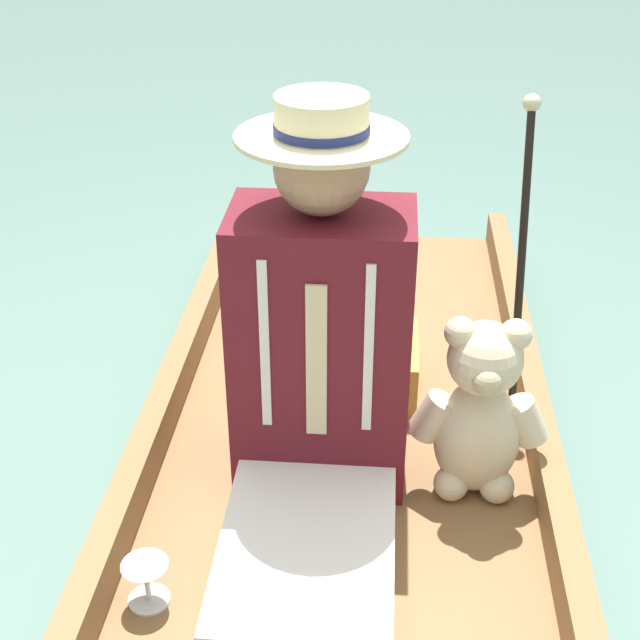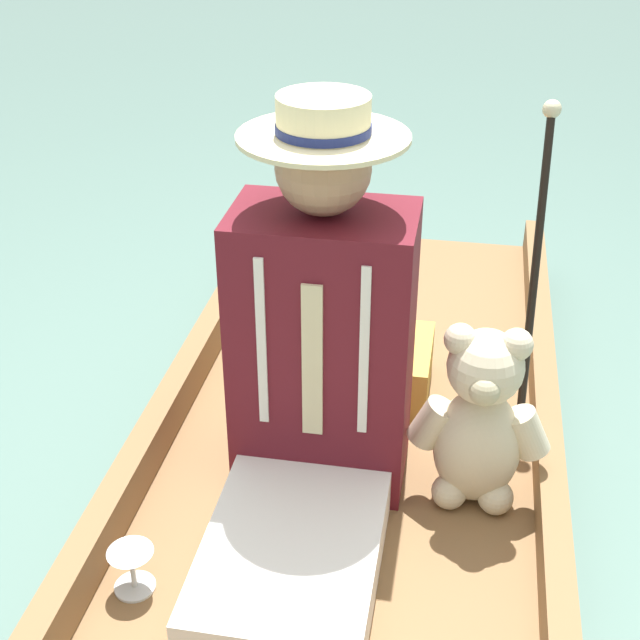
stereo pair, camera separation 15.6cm
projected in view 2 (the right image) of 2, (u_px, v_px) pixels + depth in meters
name	position (u px, v px, depth m)	size (l,w,h in m)	color
ground_plane	(341.00, 523.00, 2.17)	(16.00, 16.00, 0.00)	slate
punt_boat	(342.00, 501.00, 2.13)	(1.01, 2.82, 0.22)	brown
seat_cushion	(356.00, 365.00, 2.41)	(0.40, 0.28, 0.15)	#B7933D
seated_person	(317.00, 367.00, 1.93)	(0.39, 0.80, 0.91)	white
teddy_bear	(480.00, 422.00, 1.96)	(0.32, 0.19, 0.46)	beige
wine_glass	(132.00, 563.00, 1.79)	(0.09, 0.09, 0.10)	silver
walking_cane	(537.00, 255.00, 2.10)	(0.04, 0.32, 0.81)	black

